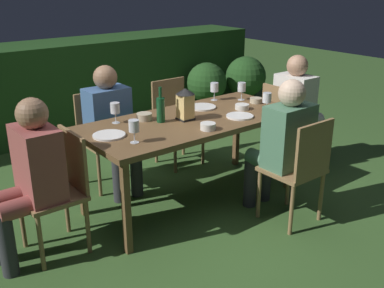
% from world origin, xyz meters
% --- Properties ---
extents(ground_plane, '(16.00, 16.00, 0.00)m').
position_xyz_m(ground_plane, '(0.00, 0.00, 0.00)').
color(ground_plane, '#385B28').
extents(dining_table, '(1.86, 0.85, 0.76)m').
position_xyz_m(dining_table, '(0.00, 0.00, 0.70)').
color(dining_table, brown).
rests_on(dining_table, ground).
extents(chair_head_far, '(0.40, 0.42, 0.87)m').
position_xyz_m(chair_head_far, '(1.18, 0.00, 0.49)').
color(chair_head_far, '#937047').
rests_on(chair_head_far, ground).
extents(person_in_cream, '(0.48, 0.38, 1.15)m').
position_xyz_m(person_in_cream, '(1.38, 0.00, 0.64)').
color(person_in_cream, white).
rests_on(person_in_cream, ground).
extents(chair_head_near, '(0.40, 0.42, 0.87)m').
position_xyz_m(chair_head_near, '(-1.18, 0.00, 0.49)').
color(chair_head_near, '#937047').
rests_on(chair_head_near, ground).
extents(person_in_rust, '(0.48, 0.38, 1.15)m').
position_xyz_m(person_in_rust, '(-1.38, 0.00, 0.64)').
color(person_in_rust, '#9E4C47').
rests_on(person_in_rust, ground).
extents(chair_side_left_b, '(0.42, 0.40, 0.87)m').
position_xyz_m(chair_side_left_b, '(0.42, -0.82, 0.49)').
color(chair_side_left_b, '#937047').
rests_on(chair_side_left_b, ground).
extents(person_in_green, '(0.38, 0.47, 1.15)m').
position_xyz_m(person_in_green, '(0.42, -0.62, 0.64)').
color(person_in_green, '#4C7A5B').
rests_on(person_in_green, ground).
extents(chair_side_right_a, '(0.42, 0.40, 0.87)m').
position_xyz_m(chair_side_right_a, '(-0.42, 0.82, 0.49)').
color(chair_side_right_a, '#937047').
rests_on(chair_side_right_a, ground).
extents(person_in_blue, '(0.38, 0.47, 1.15)m').
position_xyz_m(person_in_blue, '(-0.42, 0.62, 0.64)').
color(person_in_blue, '#426699').
rests_on(person_in_blue, ground).
extents(chair_side_right_b, '(0.42, 0.40, 0.87)m').
position_xyz_m(chair_side_right_b, '(0.42, 0.82, 0.49)').
color(chair_side_right_b, '#937047').
rests_on(chair_side_right_b, ground).
extents(lantern_centerpiece, '(0.15, 0.15, 0.27)m').
position_xyz_m(lantern_centerpiece, '(-0.06, 0.01, 0.91)').
color(lantern_centerpiece, black).
rests_on(lantern_centerpiece, dining_table).
extents(green_bottle_on_table, '(0.07, 0.07, 0.29)m').
position_xyz_m(green_bottle_on_table, '(-0.26, 0.08, 0.87)').
color(green_bottle_on_table, '#144723').
rests_on(green_bottle_on_table, dining_table).
extents(wine_glass_a, '(0.08, 0.08, 0.17)m').
position_xyz_m(wine_glass_a, '(0.74, 0.17, 0.88)').
color(wine_glass_a, silver).
rests_on(wine_glass_a, dining_table).
extents(wine_glass_b, '(0.08, 0.08, 0.17)m').
position_xyz_m(wine_glass_b, '(-0.68, -0.20, 0.88)').
color(wine_glass_b, silver).
rests_on(wine_glass_b, dining_table).
extents(wine_glass_c, '(0.08, 0.08, 0.17)m').
position_xyz_m(wine_glass_c, '(0.63, -0.25, 0.88)').
color(wine_glass_c, silver).
rests_on(wine_glass_c, dining_table).
extents(wine_glass_d, '(0.08, 0.08, 0.17)m').
position_xyz_m(wine_glass_d, '(0.53, 0.33, 0.88)').
color(wine_glass_d, silver).
rests_on(wine_glass_d, dining_table).
extents(wine_glass_e, '(0.08, 0.08, 0.17)m').
position_xyz_m(wine_glass_e, '(-0.56, 0.28, 0.88)').
color(wine_glass_e, silver).
rests_on(wine_glass_e, dining_table).
extents(plate_a, '(0.24, 0.24, 0.01)m').
position_xyz_m(plate_a, '(0.27, 0.19, 0.77)').
color(plate_a, white).
rests_on(plate_a, dining_table).
extents(plate_b, '(0.24, 0.24, 0.01)m').
position_xyz_m(plate_b, '(-0.76, 0.03, 0.77)').
color(plate_b, white).
rests_on(plate_b, dining_table).
extents(plate_c, '(0.23, 0.23, 0.01)m').
position_xyz_m(plate_c, '(0.34, -0.22, 0.77)').
color(plate_c, white).
rests_on(plate_c, dining_table).
extents(bowl_olives, '(0.12, 0.12, 0.05)m').
position_xyz_m(bowl_olives, '(-0.08, -0.30, 0.79)').
color(bowl_olives, silver).
rests_on(bowl_olives, dining_table).
extents(bowl_bread, '(0.12, 0.12, 0.05)m').
position_xyz_m(bowl_bread, '(0.52, -0.06, 0.78)').
color(bowl_bread, silver).
rests_on(bowl_bread, dining_table).
extents(bowl_salad, '(0.13, 0.13, 0.06)m').
position_xyz_m(bowl_salad, '(-0.34, 0.21, 0.79)').
color(bowl_salad, '#BCAD8E').
rests_on(bowl_salad, dining_table).
extents(bowl_dip, '(0.11, 0.11, 0.05)m').
position_xyz_m(bowl_dip, '(0.77, 0.01, 0.78)').
color(bowl_dip, '#BCAD8E').
rests_on(bowl_dip, dining_table).
extents(hedge_backdrop, '(5.45, 0.77, 1.11)m').
position_xyz_m(hedge_backdrop, '(0.00, 2.55, 0.56)').
color(hedge_backdrop, '#1E4219').
rests_on(hedge_backdrop, ground).
extents(potted_plant_by_hedge, '(0.54, 0.54, 0.77)m').
position_xyz_m(potted_plant_by_hedge, '(1.68, 1.81, 0.47)').
color(potted_plant_by_hedge, '#9E5133').
rests_on(potted_plant_by_hedge, ground).
extents(potted_plant_corner, '(0.57, 0.57, 0.80)m').
position_xyz_m(potted_plant_corner, '(2.33, 1.72, 0.48)').
color(potted_plant_corner, brown).
rests_on(potted_plant_corner, ground).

